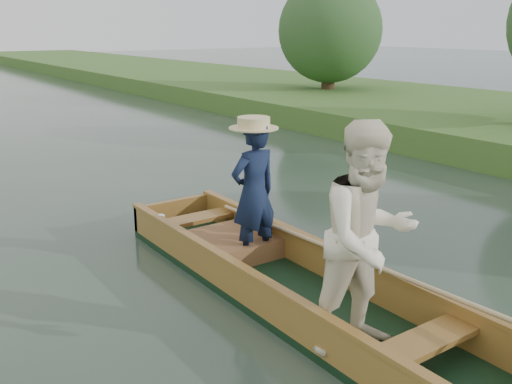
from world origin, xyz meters
TOP-DOWN VIEW (x-y plane):
  - ground at (0.00, 0.00)m, footprint 120.00×120.00m
  - trees_far at (2.43, 8.97)m, footprint 22.81×13.82m
  - punt at (-0.04, -0.30)m, footprint 1.21×5.00m

SIDE VIEW (x-z plane):
  - ground at x=0.00m, z-range 0.00..0.00m
  - punt at x=-0.04m, z-range -0.31..1.61m
  - trees_far at x=2.43m, z-range 0.33..4.50m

